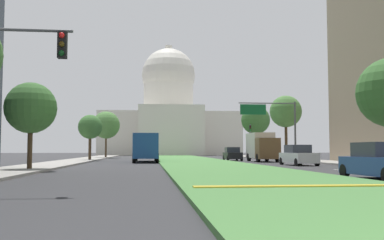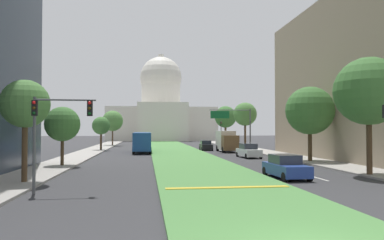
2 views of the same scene
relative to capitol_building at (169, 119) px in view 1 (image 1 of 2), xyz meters
name	(u,v)px [view 1 (image 1 of 2)]	position (x,y,z in m)	size (l,w,h in m)	color
ground_plane	(187,160)	(0.00, -53.07, -8.91)	(260.00, 260.00, 0.00)	#333335
grass_median	(191,160)	(0.00, -58.45, -8.84)	(7.87, 96.85, 0.14)	#4C8442
median_curb_nose	(302,186)	(0.00, -96.09, -8.75)	(7.08, 0.50, 0.04)	gold
lane_dashes_right	(297,165)	(7.49, -73.66, -8.90)	(0.16, 36.70, 0.01)	silver
sidewalk_left	(68,162)	(-13.04, -63.83, -8.83)	(4.00, 96.85, 0.15)	#9E9991
sidewalk_right	(317,161)	(13.04, -63.83, -8.83)	(4.00, 96.85, 0.15)	#9E9991
capitol_building	(169,119)	(0.00, 0.00, 0.00)	(32.69, 27.89, 27.55)	silver
traffic_light_far_right	(250,137)	(10.54, -43.45, -5.59)	(0.28, 0.35, 5.20)	#515456
overhead_guide_sign	(274,118)	(8.38, -63.76, -4.23)	(6.24, 0.20, 6.50)	#515456
street_tree_left_mid	(31,108)	(-12.31, -81.51, -4.98)	(3.21, 3.21, 5.55)	#4C3823
street_tree_left_far	(90,127)	(-11.88, -56.20, -4.90)	(2.88, 2.88, 5.49)	#4C3823
street_tree_right_far	(286,112)	(11.64, -57.70, -2.98)	(3.86, 3.86, 7.89)	#4C3823
street_tree_left_distant	(106,125)	(-11.60, -39.14, -3.72)	(4.31, 4.31, 7.35)	#4C3823
street_tree_right_distant	(256,120)	(12.10, -40.53, -2.86)	(4.59, 4.59, 8.38)	#4C3823
sedan_lead_stopped	(382,162)	(5.21, -91.55, -8.12)	(2.12, 4.54, 1.66)	navy
sedan_midblock	(298,156)	(7.72, -73.38, -8.09)	(2.21, 4.43, 1.74)	silver
sedan_distant	(232,154)	(5.13, -57.17, -8.14)	(1.96, 4.33, 1.62)	black
box_truck_delivery	(262,146)	(7.63, -61.63, -7.23)	(2.40, 6.40, 3.20)	brown
city_bus	(146,146)	(-5.21, -61.56, -7.14)	(2.62, 11.00, 2.95)	#1E4C8C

